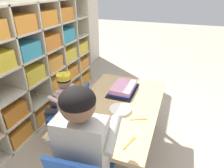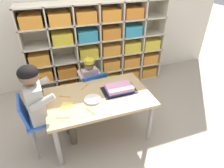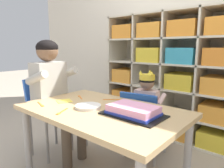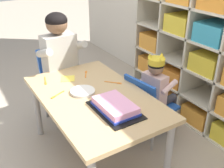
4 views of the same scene
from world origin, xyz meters
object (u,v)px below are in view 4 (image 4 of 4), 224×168
(activity_table, at_px, (94,103))
(fork_scattered_mid_table, at_px, (45,81))
(child_with_crown, at_px, (158,87))
(fork_by_napkin, at_px, (86,74))
(classroom_chair_blue, at_px, (148,104))
(classroom_chair_adult_side, at_px, (59,75))
(birthday_cake_on_tray, at_px, (115,107))
(fork_near_child_seat, at_px, (114,83))
(fork_at_table_front_edge, at_px, (57,95))
(paper_plate_stack, at_px, (83,91))
(adult_helper_seated, at_px, (63,59))

(activity_table, xyz_separation_m, fork_scattered_mid_table, (-0.42, -0.23, 0.07))
(child_with_crown, distance_m, fork_by_napkin, 0.64)
(classroom_chair_blue, bearing_deg, child_with_crown, -90.72)
(activity_table, relative_size, classroom_chair_adult_side, 1.62)
(child_with_crown, bearing_deg, birthday_cake_on_tray, 103.39)
(child_with_crown, distance_m, birthday_cake_on_tray, 0.63)
(fork_near_child_seat, distance_m, fork_scattered_mid_table, 0.57)
(activity_table, relative_size, fork_by_napkin, 9.62)
(classroom_chair_adult_side, height_order, fork_at_table_front_edge, classroom_chair_adult_side)
(classroom_chair_blue, relative_size, child_with_crown, 0.78)
(child_with_crown, xyz_separation_m, paper_plate_stack, (-0.11, -0.66, 0.09))
(classroom_chair_adult_side, relative_size, fork_scattered_mid_table, 5.16)
(classroom_chair_adult_side, bearing_deg, fork_scattered_mid_table, -134.03)
(classroom_chair_blue, xyz_separation_m, birthday_cake_on_tray, (0.21, -0.47, 0.24))
(activity_table, height_order, birthday_cake_on_tray, birthday_cake_on_tray)
(fork_near_child_seat, bearing_deg, birthday_cake_on_tray, 105.51)
(birthday_cake_on_tray, bearing_deg, classroom_chair_blue, 114.53)
(activity_table, bearing_deg, fork_near_child_seat, 111.86)
(birthday_cake_on_tray, distance_m, paper_plate_stack, 0.35)
(birthday_cake_on_tray, bearing_deg, fork_scattered_mid_table, -159.38)
(child_with_crown, height_order, fork_scattered_mid_table, child_with_crown)
(activity_table, height_order, fork_by_napkin, fork_by_napkin)
(adult_helper_seated, distance_m, fork_near_child_seat, 0.56)
(fork_near_child_seat, relative_size, fork_at_table_front_edge, 0.86)
(child_with_crown, bearing_deg, fork_by_napkin, 42.03)
(birthday_cake_on_tray, relative_size, paper_plate_stack, 2.12)
(classroom_chair_adult_side, height_order, adult_helper_seated, adult_helper_seated)
(birthday_cake_on_tray, xyz_separation_m, fork_at_table_front_edge, (-0.41, -0.26, -0.03))
(adult_helper_seated, distance_m, fork_scattered_mid_table, 0.31)
(classroom_chair_blue, bearing_deg, paper_plate_stack, 68.69)
(fork_at_table_front_edge, bearing_deg, fork_by_napkin, 7.04)
(paper_plate_stack, distance_m, fork_scattered_mid_table, 0.38)
(classroom_chair_blue, xyz_separation_m, adult_helper_seated, (-0.64, -0.49, 0.31))
(classroom_chair_blue, distance_m, birthday_cake_on_tray, 0.57)
(classroom_chair_blue, distance_m, classroom_chair_adult_side, 0.91)
(activity_table, xyz_separation_m, paper_plate_stack, (-0.08, -0.05, 0.07))
(activity_table, bearing_deg, classroom_chair_adult_side, -179.61)
(activity_table, distance_m, classroom_chair_adult_side, 0.71)
(fork_by_napkin, xyz_separation_m, fork_near_child_seat, (0.28, 0.12, 0.00))
(paper_plate_stack, distance_m, fork_at_table_front_edge, 0.20)
(child_with_crown, bearing_deg, fork_scattered_mid_table, 53.59)
(child_with_crown, relative_size, fork_near_child_seat, 6.96)
(adult_helper_seated, bearing_deg, fork_at_table_front_edge, -124.39)
(activity_table, bearing_deg, classroom_chair_blue, 84.71)
(classroom_chair_blue, distance_m, fork_by_napkin, 0.60)
(classroom_chair_blue, bearing_deg, fork_at_table_front_edge, 67.08)
(adult_helper_seated, xyz_separation_m, fork_by_napkin, (0.22, 0.11, -0.09))
(paper_plate_stack, bearing_deg, child_with_crown, 80.18)
(classroom_chair_adult_side, relative_size, birthday_cake_on_tray, 1.83)
(fork_scattered_mid_table, bearing_deg, classroom_chair_adult_side, -21.85)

